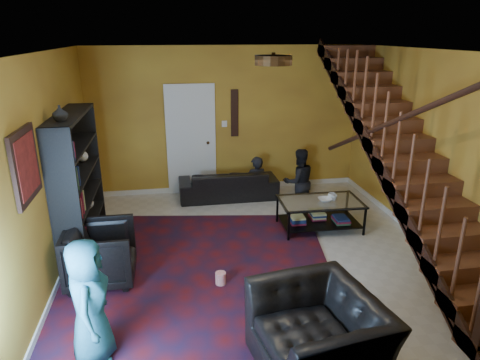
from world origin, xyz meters
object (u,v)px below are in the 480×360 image
(bookshelf, at_px, (79,187))
(coffee_table, at_px, (320,212))
(armchair_left, at_px, (101,254))
(armchair_right, at_px, (318,335))
(sofa, at_px, (228,184))

(bookshelf, xyz_separation_m, coffee_table, (3.60, 0.06, -0.68))
(bookshelf, distance_m, armchair_left, 1.15)
(armchair_right, distance_m, coffee_table, 3.11)
(coffee_table, bearing_deg, armchair_right, -110.24)
(bookshelf, xyz_separation_m, armchair_right, (2.53, -2.85, -0.58))
(armchair_right, xyz_separation_m, coffee_table, (1.07, 2.91, -0.10))
(sofa, xyz_separation_m, coffee_table, (1.24, -1.64, 0.01))
(sofa, bearing_deg, bookshelf, 35.86)
(bookshelf, height_order, armchair_left, bookshelf)
(armchair_right, bearing_deg, armchair_left, -141.13)
(sofa, distance_m, armchair_right, 4.55)
(coffee_table, bearing_deg, sofa, 127.26)
(armchair_right, bearing_deg, bookshelf, -148.05)
(bookshelf, relative_size, armchair_right, 1.70)
(bookshelf, relative_size, sofa, 1.08)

